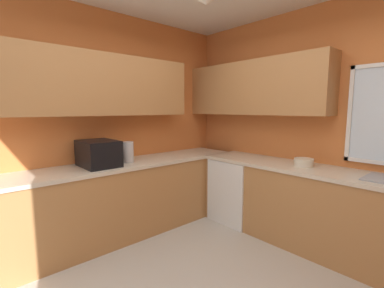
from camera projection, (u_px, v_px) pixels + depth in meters
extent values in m
cube|color=#D17238|center=(319.00, 124.00, 3.15)|extent=(3.83, 0.06, 2.71)
cube|color=#D17238|center=(98.00, 123.00, 3.29)|extent=(0.06, 3.84, 2.71)
cube|color=white|center=(350.00, 114.00, 2.86)|extent=(0.04, 0.04, 1.01)
cube|color=#AD7542|center=(85.00, 84.00, 2.96)|extent=(0.32, 2.60, 0.70)
cube|color=#AD7542|center=(253.00, 88.00, 3.58)|extent=(2.06, 0.32, 0.70)
cube|color=#AD7542|center=(113.00, 203.00, 3.16)|extent=(0.62, 3.42, 0.85)
cube|color=beige|center=(112.00, 166.00, 3.10)|extent=(0.65, 3.45, 0.04)
cube|color=#AD7542|center=(320.00, 211.00, 2.89)|extent=(2.89, 0.62, 0.85)
cube|color=beige|center=(323.00, 171.00, 2.84)|extent=(2.92, 0.65, 0.04)
cube|color=white|center=(238.00, 190.00, 3.68)|extent=(0.60, 0.60, 0.84)
cube|color=black|center=(98.00, 153.00, 2.98)|extent=(0.48, 0.36, 0.29)
cylinder|color=#B7B7BC|center=(128.00, 152.00, 3.20)|extent=(0.14, 0.14, 0.25)
cylinder|color=beige|center=(303.00, 162.00, 2.98)|extent=(0.21, 0.21, 0.09)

